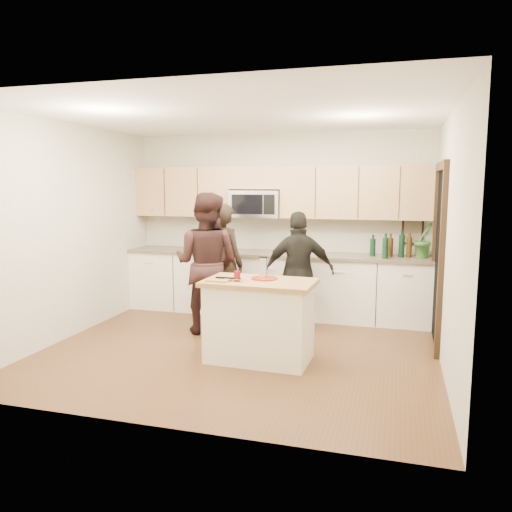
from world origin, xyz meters
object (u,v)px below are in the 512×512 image
(island, at_px, (259,320))
(woman_center, at_px, (207,263))
(toaster, at_px, (198,244))
(woman_left, at_px, (225,263))
(woman_right, at_px, (299,272))

(island, xyz_separation_m, woman_center, (-0.95, 0.85, 0.46))
(island, bearing_deg, woman_center, 140.39)
(toaster, xyz_separation_m, woman_left, (0.62, -0.54, -0.19))
(island, distance_m, woman_left, 1.71)
(island, relative_size, toaster, 4.34)
(island, relative_size, woman_center, 0.67)
(island, height_order, toaster, toaster)
(island, bearing_deg, toaster, 130.11)
(woman_center, distance_m, woman_right, 1.22)
(woman_right, bearing_deg, island, 63.46)
(woman_left, bearing_deg, island, 146.23)
(woman_left, relative_size, woman_right, 1.05)
(island, distance_m, woman_right, 1.31)
(island, xyz_separation_m, woman_right, (0.20, 1.25, 0.34))
(island, bearing_deg, woman_right, 83.24)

